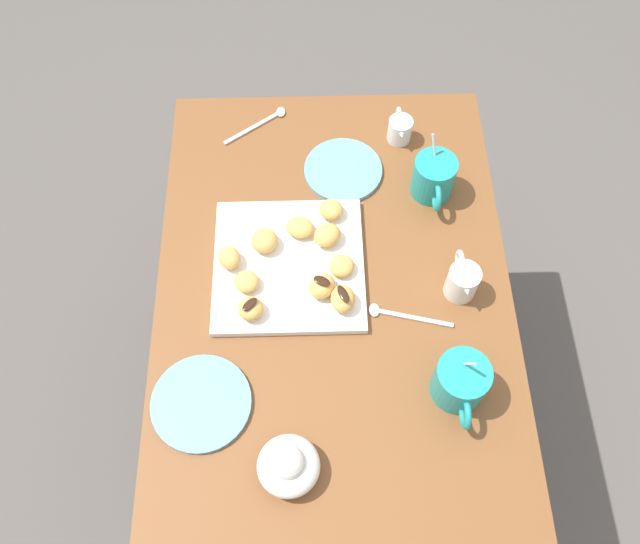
{
  "coord_description": "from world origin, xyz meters",
  "views": [
    {
      "loc": [
        0.58,
        -0.04,
        1.86
      ],
      "look_at": [
        -0.02,
        -0.03,
        0.75
      ],
      "focal_mm": 36.97,
      "sensor_mm": 36.0,
      "label": 1
    }
  ],
  "objects_px": {
    "dining_table": "(332,316)",
    "beignet_4": "(342,266)",
    "beignet_7": "(264,241)",
    "pastry_plate_square": "(289,265)",
    "beignet_0": "(332,210)",
    "ice_cream_bowl": "(288,465)",
    "beignet_5": "(229,258)",
    "saucer_sky_left": "(201,403)",
    "beignet_2": "(247,282)",
    "beignet_1": "(300,228)",
    "coffee_mug_teal_right": "(461,381)",
    "saucer_sky_right": "(343,170)",
    "coffee_mug_teal_left": "(434,177)",
    "beignet_6": "(251,309)",
    "chocolate_sauce_pitcher": "(400,128)",
    "cream_pitcher_white": "(462,280)",
    "beignet_3": "(322,286)",
    "beignet_9": "(343,299)"
  },
  "relations": [
    {
      "from": "coffee_mug_teal_left",
      "to": "beignet_7",
      "type": "xyz_separation_m",
      "value": [
        0.13,
        -0.34,
        -0.01
      ]
    },
    {
      "from": "beignet_1",
      "to": "beignet_7",
      "type": "bearing_deg",
      "value": -65.99
    },
    {
      "from": "dining_table",
      "to": "beignet_7",
      "type": "height_order",
      "value": "beignet_7"
    },
    {
      "from": "beignet_3",
      "to": "beignet_9",
      "type": "bearing_deg",
      "value": 53.75
    },
    {
      "from": "beignet_2",
      "to": "beignet_7",
      "type": "distance_m",
      "value": 0.09
    },
    {
      "from": "coffee_mug_teal_right",
      "to": "beignet_0",
      "type": "height_order",
      "value": "coffee_mug_teal_right"
    },
    {
      "from": "dining_table",
      "to": "coffee_mug_teal_right",
      "type": "height_order",
      "value": "coffee_mug_teal_right"
    },
    {
      "from": "beignet_2",
      "to": "beignet_4",
      "type": "xyz_separation_m",
      "value": [
        -0.03,
        0.18,
        0.0
      ]
    },
    {
      "from": "beignet_5",
      "to": "beignet_9",
      "type": "bearing_deg",
      "value": 66.36
    },
    {
      "from": "saucer_sky_right",
      "to": "coffee_mug_teal_left",
      "type": "bearing_deg",
      "value": 73.45
    },
    {
      "from": "cream_pitcher_white",
      "to": "beignet_7",
      "type": "xyz_separation_m",
      "value": [
        -0.1,
        -0.37,
        -0.0
      ]
    },
    {
      "from": "chocolate_sauce_pitcher",
      "to": "beignet_7",
      "type": "distance_m",
      "value": 0.4
    },
    {
      "from": "saucer_sky_right",
      "to": "beignet_0",
      "type": "relative_size",
      "value": 3.42
    },
    {
      "from": "saucer_sky_left",
      "to": "beignet_7",
      "type": "xyz_separation_m",
      "value": [
        -0.31,
        0.11,
        0.03
      ]
    },
    {
      "from": "saucer_sky_left",
      "to": "beignet_2",
      "type": "height_order",
      "value": "beignet_2"
    },
    {
      "from": "beignet_6",
      "to": "saucer_sky_right",
      "type": "bearing_deg",
      "value": 150.96
    },
    {
      "from": "beignet_5",
      "to": "beignet_7",
      "type": "relative_size",
      "value": 0.95
    },
    {
      "from": "dining_table",
      "to": "saucer_sky_right",
      "type": "relative_size",
      "value": 5.83
    },
    {
      "from": "beignet_2",
      "to": "beignet_6",
      "type": "xyz_separation_m",
      "value": [
        0.06,
        0.01,
        0.0
      ]
    },
    {
      "from": "beignet_0",
      "to": "saucer_sky_left",
      "type": "bearing_deg",
      "value": -32.28
    },
    {
      "from": "saucer_sky_left",
      "to": "beignet_5",
      "type": "bearing_deg",
      "value": 171.37
    },
    {
      "from": "beignet_7",
      "to": "beignet_3",
      "type": "bearing_deg",
      "value": 46.99
    },
    {
      "from": "cream_pitcher_white",
      "to": "beignet_4",
      "type": "bearing_deg",
      "value": -100.46
    },
    {
      "from": "coffee_mug_teal_right",
      "to": "beignet_3",
      "type": "relative_size",
      "value": 2.53
    },
    {
      "from": "beignet_3",
      "to": "beignet_6",
      "type": "relative_size",
      "value": 1.11
    },
    {
      "from": "beignet_5",
      "to": "beignet_4",
      "type": "bearing_deg",
      "value": 84.37
    },
    {
      "from": "pastry_plate_square",
      "to": "beignet_0",
      "type": "distance_m",
      "value": 0.14
    },
    {
      "from": "pastry_plate_square",
      "to": "beignet_4",
      "type": "bearing_deg",
      "value": 80.53
    },
    {
      "from": "cream_pitcher_white",
      "to": "chocolate_sauce_pitcher",
      "type": "bearing_deg",
      "value": -167.25
    },
    {
      "from": "coffee_mug_teal_left",
      "to": "beignet_6",
      "type": "bearing_deg",
      "value": -52.61
    },
    {
      "from": "dining_table",
      "to": "beignet_7",
      "type": "xyz_separation_m",
      "value": [
        -0.08,
        -0.13,
        0.19
      ]
    },
    {
      "from": "coffee_mug_teal_right",
      "to": "saucer_sky_left",
      "type": "xyz_separation_m",
      "value": [
        0.01,
        -0.45,
        -0.04
      ]
    },
    {
      "from": "ice_cream_bowl",
      "to": "beignet_5",
      "type": "bearing_deg",
      "value": -164.04
    },
    {
      "from": "coffee_mug_teal_right",
      "to": "chocolate_sauce_pitcher",
      "type": "xyz_separation_m",
      "value": [
        -0.58,
        -0.06,
        -0.02
      ]
    },
    {
      "from": "saucer_sky_left",
      "to": "beignet_2",
      "type": "xyz_separation_m",
      "value": [
        -0.23,
        0.08,
        0.03
      ]
    },
    {
      "from": "coffee_mug_teal_right",
      "to": "ice_cream_bowl",
      "type": "xyz_separation_m",
      "value": [
        0.13,
        -0.3,
        -0.01
      ]
    },
    {
      "from": "coffee_mug_teal_right",
      "to": "beignet_4",
      "type": "xyz_separation_m",
      "value": [
        -0.24,
        -0.19,
        -0.02
      ]
    },
    {
      "from": "beignet_1",
      "to": "beignet_7",
      "type": "height_order",
      "value": "beignet_7"
    },
    {
      "from": "beignet_2",
      "to": "saucer_sky_left",
      "type": "bearing_deg",
      "value": -18.58
    },
    {
      "from": "pastry_plate_square",
      "to": "saucer_sky_left",
      "type": "xyz_separation_m",
      "value": [
        0.27,
        -0.15,
        -0.0
      ]
    },
    {
      "from": "coffee_mug_teal_left",
      "to": "beignet_5",
      "type": "relative_size",
      "value": 2.73
    },
    {
      "from": "saucer_sky_right",
      "to": "beignet_3",
      "type": "relative_size",
      "value": 3.08
    },
    {
      "from": "saucer_sky_left",
      "to": "saucer_sky_right",
      "type": "bearing_deg",
      "value": 151.65
    },
    {
      "from": "chocolate_sauce_pitcher",
      "to": "beignet_3",
      "type": "bearing_deg",
      "value": -25.14
    },
    {
      "from": "cream_pitcher_white",
      "to": "ice_cream_bowl",
      "type": "height_order",
      "value": "ice_cream_bowl"
    },
    {
      "from": "saucer_sky_right",
      "to": "dining_table",
      "type": "bearing_deg",
      "value": -6.27
    },
    {
      "from": "cream_pitcher_white",
      "to": "beignet_7",
      "type": "bearing_deg",
      "value": -104.85
    },
    {
      "from": "saucer_sky_right",
      "to": "beignet_2",
      "type": "height_order",
      "value": "beignet_2"
    },
    {
      "from": "dining_table",
      "to": "beignet_4",
      "type": "xyz_separation_m",
      "value": [
        -0.02,
        0.02,
        0.18
      ]
    },
    {
      "from": "pastry_plate_square",
      "to": "beignet_7",
      "type": "distance_m",
      "value": 0.07
    }
  ]
}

